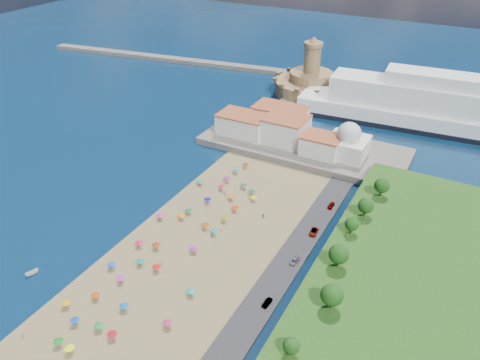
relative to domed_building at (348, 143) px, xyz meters
The scene contains 13 objects.
ground 77.60m from the domed_building, 112.91° to the right, with size 700.00×700.00×0.00m, color #071938.
terrace 21.44m from the domed_building, behind, with size 90.00×36.00×3.00m, color #59544C.
jetty 56.51m from the domed_building, 138.62° to the left, with size 18.00×70.00×2.40m, color #59544C.
breakwater 162.43m from the domed_building, 149.64° to the left, with size 200.00×7.00×2.60m, color #59544C.
waterfront_buildings 33.17m from the domed_building, behind, with size 57.00×29.00×11.00m.
domed_building is the anchor object (origin of this frame).
fortress 79.11m from the domed_building, 122.08° to the left, with size 40.00×40.00×32.40m.
cruise_ship 64.89m from the domed_building, 55.56° to the left, with size 153.07×33.72×33.18m.
beach_parasols 86.78m from the domed_building, 110.75° to the right, with size 32.99×106.15×2.20m.
beachgoers 66.87m from the domed_building, 113.97° to the right, with size 36.52×102.61×1.89m.
moored_boats 134.51m from the domed_building, 114.93° to the right, with size 11.63×25.55×1.58m.
parked_cars 60.33m from the domed_building, 84.25° to the right, with size 2.66×57.44×1.39m.
hillside_trees 80.18m from the domed_building, 75.88° to the right, with size 14.81×108.72×7.51m.
Camera 1 is at (72.95, -102.84, 96.38)m, focal length 35.00 mm.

